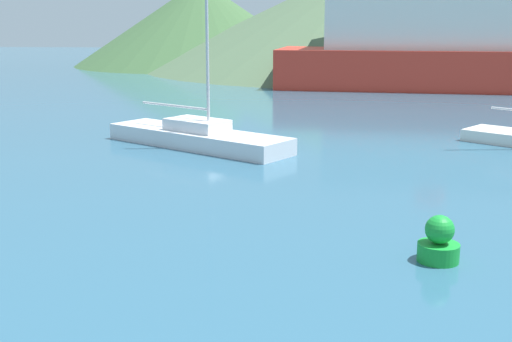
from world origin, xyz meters
name	(u,v)px	position (x,y,z in m)	size (l,w,h in m)	color
sailboat_middle	(197,136)	(-4.17, 23.18, 0.43)	(8.16, 6.21, 7.58)	silver
ferry_distant	(439,44)	(9.58, 48.63, 3.22)	(24.65, 11.44, 8.91)	red
buoy_marker	(439,242)	(3.31, 11.16, 0.42)	(0.88, 0.88, 1.01)	green
hill_west	(202,23)	(-13.08, 72.52, 4.73)	(28.97, 28.97, 9.46)	#3D6038
hill_central	(375,13)	(6.29, 69.23, 5.75)	(49.50, 49.50, 11.50)	#4C6647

